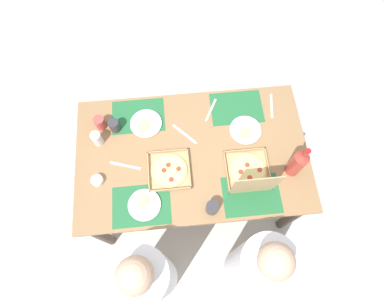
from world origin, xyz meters
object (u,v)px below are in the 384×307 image
(plate_near_right, at_px, (144,205))
(condiment_bowl, at_px, (97,181))
(pizza_box_corner_left, at_px, (169,171))
(diner_left_seat, at_px, (255,266))
(cup_spare, at_px, (212,208))
(soda_bottle, at_px, (298,163))
(diner_right_seat, at_px, (149,277))
(plate_far_right, at_px, (245,131))
(cup_clear_right, at_px, (97,139))
(plate_near_left, at_px, (146,124))
(cup_clear_left, at_px, (115,126))
(pizza_box_corner_right, at_px, (249,173))
(cup_dark, at_px, (100,123))

(plate_near_right, xyz_separation_m, condiment_bowl, (0.29, -0.18, 0.01))
(pizza_box_corner_left, distance_m, diner_left_seat, 0.83)
(plate_near_right, distance_m, cup_spare, 0.42)
(diner_left_seat, bearing_deg, soda_bottle, -117.26)
(diner_left_seat, xyz_separation_m, diner_right_seat, (0.69, 0.00, 0.01))
(plate_far_right, height_order, diner_right_seat, diner_right_seat)
(cup_clear_right, bearing_deg, plate_near_left, -162.35)
(cup_clear_left, distance_m, condiment_bowl, 0.38)
(plate_far_right, bearing_deg, plate_near_left, -9.75)
(plate_near_right, relative_size, condiment_bowl, 2.67)
(plate_near_left, bearing_deg, diner_right_seat, 87.06)
(pizza_box_corner_right, height_order, condiment_bowl, pizza_box_corner_right)
(pizza_box_corner_right, xyz_separation_m, pizza_box_corner_left, (0.50, -0.08, -0.04))
(plate_far_right, relative_size, cup_clear_left, 2.31)
(pizza_box_corner_right, bearing_deg, plate_near_left, -34.17)
(plate_near_right, relative_size, cup_clear_left, 2.20)
(soda_bottle, distance_m, diner_left_seat, 0.72)
(diner_left_seat, bearing_deg, plate_near_left, -56.61)
(pizza_box_corner_right, height_order, cup_clear_right, pizza_box_corner_right)
(plate_near_right, height_order, cup_dark, cup_dark)
(plate_far_right, relative_size, diner_right_seat, 0.18)
(plate_far_right, xyz_separation_m, diner_right_seat, (0.72, 0.85, -0.24))
(diner_left_seat, distance_m, diner_right_seat, 0.69)
(plate_near_left, bearing_deg, plate_far_right, 170.25)
(pizza_box_corner_right, relative_size, cup_clear_right, 2.93)
(diner_left_seat, bearing_deg, cup_clear_left, -48.63)
(cup_clear_left, xyz_separation_m, cup_clear_right, (0.11, 0.09, 0.01))
(pizza_box_corner_left, distance_m, cup_clear_left, 0.48)
(soda_bottle, relative_size, condiment_bowl, 4.26)
(cup_clear_right, relative_size, condiment_bowl, 1.40)
(plate_far_right, bearing_deg, pizza_box_corner_right, 83.85)
(plate_near_left, xyz_separation_m, plate_far_right, (-0.67, 0.11, 0.00))
(plate_near_left, relative_size, soda_bottle, 0.67)
(cup_clear_left, xyz_separation_m, condiment_bowl, (0.12, 0.36, -0.03))
(pizza_box_corner_left, bearing_deg, cup_clear_right, -29.04)
(plate_near_right, distance_m, cup_clear_left, 0.57)
(plate_near_left, xyz_separation_m, condiment_bowl, (0.32, 0.38, 0.01))
(plate_near_right, xyz_separation_m, cup_clear_left, (0.17, -0.54, 0.04))
(pizza_box_corner_right, distance_m, cup_clear_right, 1.01)
(cup_clear_left, xyz_separation_m, cup_spare, (-0.58, 0.61, -0.00))
(plate_near_right, relative_size, diner_right_seat, 0.17)
(plate_far_right, relative_size, diner_left_seat, 0.19)
(cup_clear_right, bearing_deg, pizza_box_corner_right, 160.84)
(plate_near_left, height_order, cup_clear_right, cup_clear_right)
(cup_clear_left, distance_m, cup_dark, 0.10)
(cup_clear_right, distance_m, diner_right_seat, 0.95)
(cup_clear_left, height_order, diner_left_seat, diner_left_seat)
(soda_bottle, distance_m, cup_clear_right, 1.28)
(plate_near_left, xyz_separation_m, cup_clear_right, (0.32, 0.10, 0.04))
(soda_bottle, height_order, cup_clear_right, soda_bottle)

